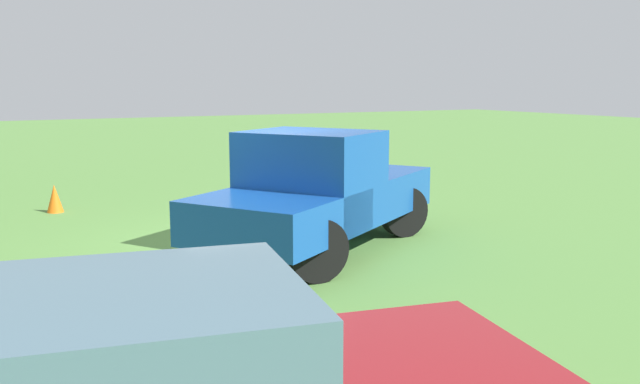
# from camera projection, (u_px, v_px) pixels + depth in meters

# --- Properties ---
(ground_plane) EXTENTS (80.00, 80.00, 0.00)m
(ground_plane) POSITION_uv_depth(u_px,v_px,m) (246.00, 245.00, 10.62)
(ground_plane) COLOR #54843D
(pickup_truck) EXTENTS (4.91, 4.07, 1.84)m
(pickup_truck) POSITION_uv_depth(u_px,v_px,m) (316.00, 189.00, 10.09)
(pickup_truck) COLOR black
(pickup_truck) RESTS_ON ground_plane
(traffic_cone) EXTENTS (0.32, 0.32, 0.55)m
(traffic_cone) POSITION_uv_depth(u_px,v_px,m) (55.00, 198.00, 13.29)
(traffic_cone) COLOR orange
(traffic_cone) RESTS_ON ground_plane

